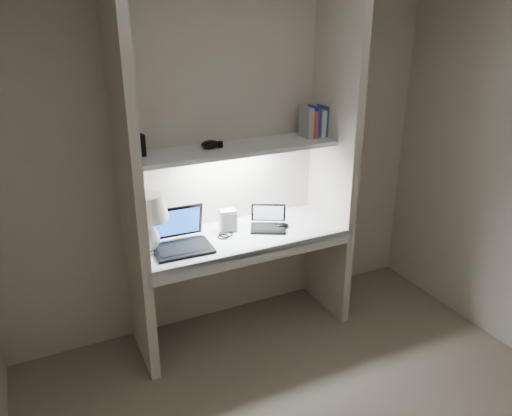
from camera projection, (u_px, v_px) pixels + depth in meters
back_wall at (225, 157)px, 3.50m from camera, size 3.20×0.01×2.50m
alcove_panel_left at (129, 183)px, 2.97m from camera, size 0.06×0.55×2.50m
alcove_panel_right at (334, 154)px, 3.56m from camera, size 0.06×0.55×2.50m
desk at (241, 236)px, 3.45m from camera, size 1.40×0.55×0.04m
desk_apron at (258, 256)px, 3.25m from camera, size 1.46×0.03×0.10m
shelf at (235, 149)px, 3.31m from camera, size 1.40×0.36×0.03m
strip_light at (235, 152)px, 3.32m from camera, size 0.60×0.04×0.02m
table_lamp at (147, 214)px, 3.08m from camera, size 0.27×0.27×0.39m
laptop_main at (180, 239)px, 3.24m from camera, size 0.38×0.33×0.25m
laptop_netbook at (268, 223)px, 3.53m from camera, size 0.32×0.30×0.16m
speaker at (228, 221)px, 3.46m from camera, size 0.12×0.09×0.16m
mouse at (282, 226)px, 3.53m from camera, size 0.11×0.09×0.04m
cable_coil at (226, 234)px, 3.42m from camera, size 0.12×0.12×0.01m
sticky_note at (181, 240)px, 3.34m from camera, size 0.09×0.09×0.00m
book_row at (316, 122)px, 3.54m from camera, size 0.20×0.14×0.22m
shelf_box at (138, 146)px, 3.06m from camera, size 0.09×0.07×0.14m
shelf_gadget at (210, 144)px, 3.25m from camera, size 0.14×0.10×0.05m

